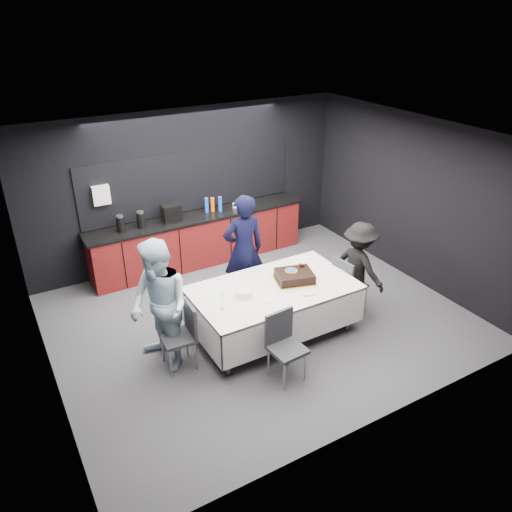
{
  "coord_description": "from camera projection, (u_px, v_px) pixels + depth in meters",
  "views": [
    {
      "loc": [
        -3.25,
        -5.55,
        4.4
      ],
      "look_at": [
        0.0,
        0.1,
        1.05
      ],
      "focal_mm": 35.0,
      "sensor_mm": 36.0,
      "label": 1
    }
  ],
  "objects": [
    {
      "name": "plate_stack",
      "position": [
        244.0,
        293.0,
        6.82
      ],
      "size": [
        0.23,
        0.23,
        0.1
      ],
      "primitive_type": "cylinder",
      "color": "white",
      "rests_on": "party_table"
    },
    {
      "name": "loose_plate_right_a",
      "position": [
        306.0,
        272.0,
        7.45
      ],
      "size": [
        0.2,
        0.2,
        0.01
      ],
      "primitive_type": "cylinder",
      "color": "white",
      "rests_on": "party_table"
    },
    {
      "name": "cake_assembly",
      "position": [
        295.0,
        276.0,
        7.2
      ],
      "size": [
        0.65,
        0.58,
        0.17
      ],
      "color": "gold",
      "rests_on": "party_table"
    },
    {
      "name": "chair_near",
      "position": [
        284.0,
        341.0,
        6.34
      ],
      "size": [
        0.45,
        0.45,
        0.92
      ],
      "color": "#2D2D32",
      "rests_on": "ground"
    },
    {
      "name": "loose_plate_right_b",
      "position": [
        334.0,
        277.0,
        7.3
      ],
      "size": [
        0.2,
        0.2,
        0.01
      ],
      "primitive_type": "cylinder",
      "color": "white",
      "rests_on": "party_table"
    },
    {
      "name": "person_right",
      "position": [
        359.0,
        266.0,
        7.73
      ],
      "size": [
        0.68,
        1.01,
        1.45
      ],
      "primitive_type": "imported",
      "rotation": [
        0.0,
        0.0,
        1.73
      ],
      "color": "black",
      "rests_on": "ground"
    },
    {
      "name": "champagne_flute",
      "position": [
        222.0,
        299.0,
        6.49
      ],
      "size": [
        0.06,
        0.06,
        0.22
      ],
      "color": "white",
      "rests_on": "party_table"
    },
    {
      "name": "loose_plate_near",
      "position": [
        266.0,
        300.0,
        6.75
      ],
      "size": [
        0.18,
        0.18,
        0.01
      ],
      "primitive_type": "cylinder",
      "color": "white",
      "rests_on": "party_table"
    },
    {
      "name": "loose_plate_far",
      "position": [
        264.0,
        275.0,
        7.37
      ],
      "size": [
        0.18,
        0.18,
        0.01
      ],
      "primitive_type": "cylinder",
      "color": "white",
      "rests_on": "party_table"
    },
    {
      "name": "fork_pile",
      "position": [
        308.0,
        294.0,
        6.88
      ],
      "size": [
        0.19,
        0.15,
        0.03
      ],
      "primitive_type": "cube",
      "rotation": [
        0.0,
        0.0,
        -0.31
      ],
      "color": "white",
      "rests_on": "party_table"
    },
    {
      "name": "chair_right",
      "position": [
        347.0,
        281.0,
        7.69
      ],
      "size": [
        0.47,
        0.47,
        0.92
      ],
      "color": "#2D2D32",
      "rests_on": "ground"
    },
    {
      "name": "ground",
      "position": [
        259.0,
        319.0,
        7.73
      ],
      "size": [
        6.0,
        6.0,
        0.0
      ],
      "primitive_type": "plane",
      "color": "#444449",
      "rests_on": "ground"
    },
    {
      "name": "chair_left",
      "position": [
        183.0,
        331.0,
        6.54
      ],
      "size": [
        0.44,
        0.44,
        0.92
      ],
      "color": "#2D2D32",
      "rests_on": "ground"
    },
    {
      "name": "person_left",
      "position": [
        159.0,
        307.0,
        6.37
      ],
      "size": [
        0.86,
        1.01,
        1.82
      ],
      "primitive_type": "imported",
      "rotation": [
        0.0,
        0.0,
        -1.36
      ],
      "color": "silver",
      "rests_on": "ground"
    },
    {
      "name": "person_center",
      "position": [
        244.0,
        250.0,
        7.79
      ],
      "size": [
        0.71,
        0.51,
        1.83
      ],
      "primitive_type": "imported",
      "rotation": [
        0.0,
        0.0,
        3.03
      ],
      "color": "black",
      "rests_on": "ground"
    },
    {
      "name": "room_shell",
      "position": [
        260.0,
        207.0,
        6.88
      ],
      "size": [
        6.04,
        5.04,
        2.82
      ],
      "color": "white",
      "rests_on": "ground"
    },
    {
      "name": "party_table",
      "position": [
        273.0,
        295.0,
        7.13
      ],
      "size": [
        2.32,
        1.32,
        0.78
      ],
      "color": "#99999E",
      "rests_on": "ground"
    },
    {
      "name": "kitchenette",
      "position": [
        198.0,
        235.0,
        9.18
      ],
      "size": [
        4.1,
        0.64,
        2.05
      ],
      "color": "#590E0E",
      "rests_on": "ground"
    }
  ]
}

